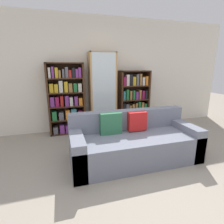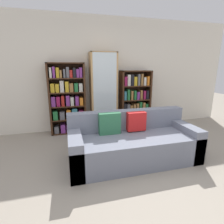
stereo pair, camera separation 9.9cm
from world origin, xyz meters
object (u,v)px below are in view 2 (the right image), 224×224
Objects in this scene: couch at (132,143)px; bookshelf_right at (135,101)px; wine_bottle at (129,134)px; display_cabinet at (103,93)px; bookshelf_left at (68,100)px.

couch is 1.78m from bookshelf_right.
wine_bottle is at bearing -118.66° from bookshelf_right.
couch is 1.72m from display_cabinet.
display_cabinet is at bearing 95.61° from couch.
bookshelf_right is at bearing 61.34° from wine_bottle.
bookshelf_left reaches higher than couch.
bookshelf_right is at bearing -0.00° from bookshelf_left.
bookshelf_left is 0.87× the size of display_cabinet.
display_cabinet is at bearing 113.99° from wine_bottle.
display_cabinet is at bearing -178.87° from bookshelf_right.
couch is 1.45× the size of bookshelf_right.
bookshelf_right is (0.83, 0.02, -0.24)m from display_cabinet.
bookshelf_left reaches higher than bookshelf_right.
bookshelf_left is at bearing 145.31° from wine_bottle.
bookshelf_left is 4.54× the size of wine_bottle.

